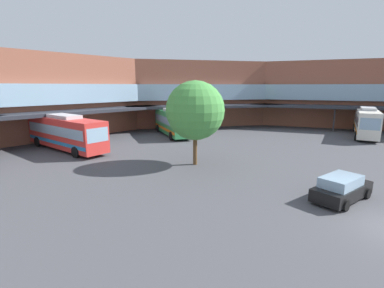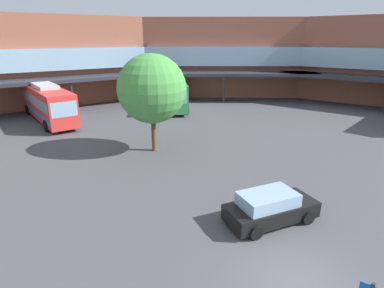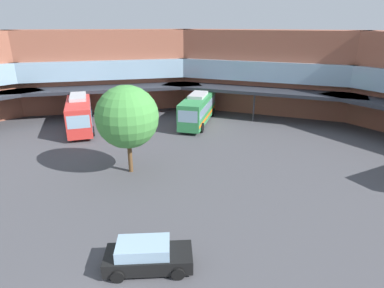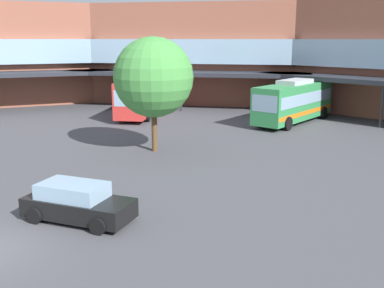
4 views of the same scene
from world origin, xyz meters
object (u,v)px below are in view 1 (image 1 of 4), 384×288
Objects in this scene: bus_4 at (173,122)px; parked_car at (342,188)px; plaza_tree at (195,111)px; bus_0 at (366,122)px; bus_1 at (66,132)px.

bus_4 is 25.63m from parked_car.
parked_car is at bearing 6.95° from bus_4.
bus_0 is at bearing 0.69° from plaza_tree.
parked_car is at bearing -5.76° from bus_0.
bus_1 reaches higher than parked_car.
plaza_tree reaches higher than bus_1.
parked_car is (12.61, -23.28, -1.19)m from bus_1.
bus_0 is 26.70m from parked_car.
bus_1 is at bearing 126.73° from plaza_tree.
bus_0 is at bearing 18.42° from parked_car.
bus_4 is at bearing -63.15° from bus_0.
bus_0 reaches higher than parked_car.
bus_0 is at bearing 68.31° from bus_4.
plaza_tree is (-4.99, -14.36, 2.86)m from bus_4.
plaza_tree is (9.02, -12.08, 2.81)m from bus_1.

